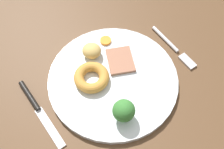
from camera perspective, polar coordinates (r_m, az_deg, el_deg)
name	(u,v)px	position (r cm, az deg, el deg)	size (l,w,h in cm)	color
dining_table	(104,90)	(63.13, -1.79, -3.32)	(120.00, 84.00, 3.60)	brown
dinner_plate	(112,78)	(61.75, 0.00, -0.81)	(29.87, 29.87, 1.40)	white
meat_slice_main	(120,60)	(63.11, 1.81, 3.03)	(7.20, 5.90, 0.80)	#9E664C
yorkshire_pudding	(92,77)	(59.92, -4.41, -0.60)	(8.03, 8.03, 2.29)	#C68938
roast_potato_left	(92,51)	(63.41, -4.38, 5.10)	(4.25, 4.53, 3.19)	#D8B260
carrot_coin_front	(106,41)	(66.73, -1.37, 7.26)	(2.74, 2.74, 0.57)	orange
broccoli_floret	(124,111)	(54.09, 2.53, -7.76)	(4.71, 4.71, 5.45)	#8CB766
fork	(174,48)	(68.74, 13.14, 5.56)	(2.32, 15.31, 0.90)	silver
knife	(37,107)	(60.98, -15.81, -6.73)	(2.99, 18.56, 1.20)	black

